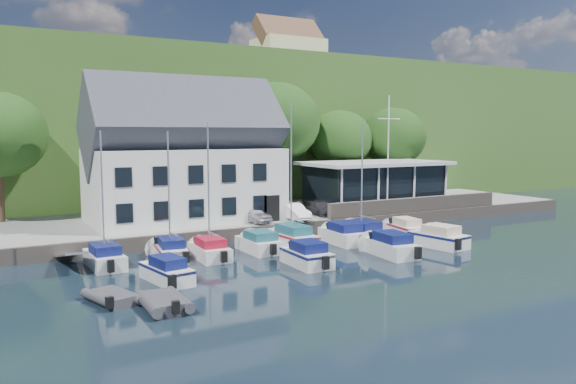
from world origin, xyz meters
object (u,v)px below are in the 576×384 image
boat_r2_4 (439,236)px  boat_r1_7 (405,227)px  flagpole (388,154)px  boat_r1_3 (259,241)px  boat_r2_2 (307,253)px  car_blue (345,206)px  boat_r1_4 (291,178)px  harbor_building (184,164)px  boat_r1_5 (343,233)px  boat_r2_0 (167,269)px  dinghy_0 (112,296)px  boat_r1_2 (209,192)px  car_dgrey (319,208)px  boat_r1_6 (362,179)px  boat_r2_3 (390,243)px  car_white (294,212)px  boat_r1_0 (102,194)px  boat_r1_1 (169,191)px  dinghy_1 (164,300)px  car_silver (253,214)px  club_pavilion (375,184)px

boat_r2_4 → boat_r1_7: bearing=71.4°
flagpole → boat_r1_3: (-14.98, -5.40, -5.25)m
boat_r2_2 → boat_r2_4: size_ratio=0.91×
boat_r1_7 → boat_r2_4: bearing=-90.5°
car_blue → boat_r1_4: boat_r1_4 is taller
harbor_building → boat_r1_5: bearing=-48.9°
harbor_building → boat_r2_0: size_ratio=2.72×
boat_r1_3 → boat_r2_4: boat_r2_4 is taller
boat_r1_5 → dinghy_0: size_ratio=1.98×
boat_r1_2 → boat_r1_4: boat_r1_4 is taller
car_dgrey → boat_r2_4: bearing=-76.1°
boat_r1_6 → boat_r1_7: boat_r1_6 is taller
harbor_building → boat_r2_4: size_ratio=2.59×
harbor_building → flagpole: 17.29m
car_blue → boat_r1_3: bearing=-158.7°
boat_r2_3 → car_white: bearing=102.3°
boat_r1_0 → boat_r2_3: size_ratio=1.37×
boat_r1_0 → boat_r2_4: bearing=-15.7°
boat_r2_3 → car_blue: bearing=74.0°
boat_r1_7 → flagpole: bearing=71.6°
boat_r1_1 → boat_r1_6: (13.90, -0.70, 0.23)m
boat_r1_7 → car_white: bearing=149.0°
boat_r1_3 → dinghy_1: size_ratio=1.62×
car_blue → boat_r1_5: (-4.74, -6.51, -0.85)m
car_blue → boat_r2_4: car_blue is taller
dinghy_0 → dinghy_1: size_ratio=0.88×
harbor_building → boat_r1_2: 9.68m
boat_r1_4 → dinghy_0: bearing=-154.5°
car_dgrey → boat_r1_4: 8.95m
car_silver → car_white: bearing=-16.3°
club_pavilion → car_white: club_pavilion is taller
car_silver → boat_r2_3: car_silver is taller
boat_r2_4 → car_silver: bearing=123.1°
car_silver → boat_r1_2: bearing=-144.9°
boat_r1_0 → boat_r1_1: bearing=0.4°
harbor_building → car_blue: 13.88m
car_dgrey → boat_r1_5: (-2.30, -6.77, -0.81)m
boat_r2_3 → boat_r2_4: bearing=11.1°
dinghy_0 → boat_r2_3: bearing=-11.0°
boat_r2_2 → boat_r1_3: bearing=100.0°
dinghy_1 → flagpole: bearing=32.0°
club_pavilion → boat_r1_5: club_pavilion is taller
boat_r2_3 → dinghy_0: size_ratio=2.15×
club_pavilion → car_white: 11.22m
car_white → boat_r1_3: car_white is taller
club_pavilion → car_white: (-10.57, -3.47, -1.43)m
boat_r2_0 → dinghy_1: bearing=-117.8°
boat_r1_0 → boat_r1_6: 17.83m
boat_r1_4 → boat_r2_4: size_ratio=1.67×
harbor_building → boat_r2_2: harbor_building is taller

